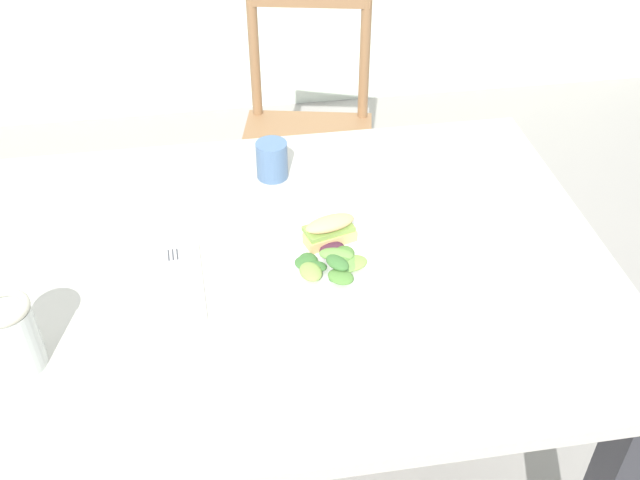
# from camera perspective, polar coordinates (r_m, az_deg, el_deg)

# --- Properties ---
(ground_plane) EXTENTS (9.28, 9.28, 0.00)m
(ground_plane) POSITION_cam_1_polar(r_m,az_deg,el_deg) (1.96, -4.72, -17.38)
(ground_plane) COLOR gray
(dining_table) EXTENTS (1.23, 0.90, 0.74)m
(dining_table) POSITION_cam_1_polar(r_m,az_deg,el_deg) (1.45, -2.79, -5.43)
(dining_table) COLOR #BCB7AD
(dining_table) RESTS_ON ground
(chair_wooden_far) EXTENTS (0.48, 0.48, 0.87)m
(chair_wooden_far) POSITION_cam_1_polar(r_m,az_deg,el_deg) (2.30, -1.02, 7.99)
(chair_wooden_far) COLOR #8E6642
(chair_wooden_far) RESTS_ON ground
(plate_lunch) EXTENTS (0.29, 0.29, 0.01)m
(plate_lunch) POSITION_cam_1_polar(r_m,az_deg,el_deg) (1.36, 0.26, -1.53)
(plate_lunch) COLOR white
(plate_lunch) RESTS_ON dining_table
(sandwich_half_front) EXTENTS (0.11, 0.08, 0.06)m
(sandwich_half_front) POSITION_cam_1_polar(r_m,az_deg,el_deg) (1.38, 0.76, 0.81)
(sandwich_half_front) COLOR #DBB270
(sandwich_half_front) RESTS_ON plate_lunch
(salad_mixed_greens) EXTENTS (0.14, 0.15, 0.04)m
(salad_mixed_greens) POSITION_cam_1_polar(r_m,az_deg,el_deg) (1.33, 1.04, -1.69)
(salad_mixed_greens) COLOR #3D7033
(salad_mixed_greens) RESTS_ON plate_lunch
(napkin_folded) EXTENTS (0.11, 0.22, 0.00)m
(napkin_folded) POSITION_cam_1_polar(r_m,az_deg,el_deg) (1.34, -11.13, -3.37)
(napkin_folded) COLOR silver
(napkin_folded) RESTS_ON dining_table
(fork_on_napkin) EXTENTS (0.03, 0.19, 0.00)m
(fork_on_napkin) POSITION_cam_1_polar(r_m,az_deg,el_deg) (1.35, -11.19, -2.77)
(fork_on_napkin) COLOR silver
(fork_on_napkin) RESTS_ON napkin_folded
(mason_jar_iced_tea) EXTENTS (0.08, 0.08, 0.13)m
(mason_jar_iced_tea) POSITION_cam_1_polar(r_m,az_deg,el_deg) (1.24, -22.71, -7.06)
(mason_jar_iced_tea) COLOR #995623
(mason_jar_iced_tea) RESTS_ON dining_table
(cup_extra_side) EXTENTS (0.07, 0.07, 0.08)m
(cup_extra_side) POSITION_cam_1_polar(r_m,az_deg,el_deg) (1.57, -3.75, 6.22)
(cup_extra_side) COLOR #4C6B93
(cup_extra_side) RESTS_ON dining_table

